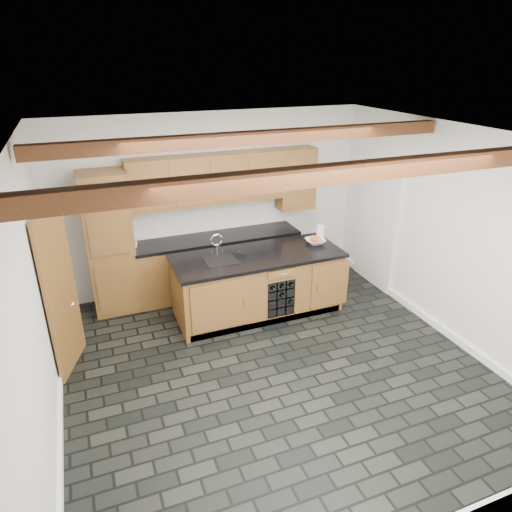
{
  "coord_description": "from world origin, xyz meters",
  "views": [
    {
      "loc": [
        -1.91,
        -4.26,
        3.56
      ],
      "look_at": [
        0.08,
        0.8,
        1.15
      ],
      "focal_mm": 32.0,
      "sensor_mm": 36.0,
      "label": 1
    }
  ],
  "objects": [
    {
      "name": "room_shell",
      "position": [
        -0.09,
        0.53,
        1.53
      ],
      "size": [
        5.01,
        5.0,
        5.0
      ],
      "color": "white",
      "rests_on": "ground"
    },
    {
      "name": "back_cabinetry",
      "position": [
        -0.38,
        2.24,
        0.98
      ],
      "size": [
        3.65,
        0.62,
        2.2
      ],
      "color": "brown",
      "rests_on": "ground"
    },
    {
      "name": "kitchen_scale",
      "position": [
        0.06,
        1.38,
        0.95
      ],
      "size": [
        0.17,
        0.12,
        0.05
      ],
      "rotation": [
        0.0,
        0.0,
        -0.17
      ],
      "color": "black",
      "rests_on": "island"
    },
    {
      "name": "ground",
      "position": [
        0.0,
        0.0,
        0.0
      ],
      "size": [
        5.0,
        5.0,
        0.0
      ],
      "primitive_type": "plane",
      "color": "black",
      "rests_on": "ground"
    },
    {
      "name": "mug",
      "position": [
        -1.3,
        2.22,
        0.97
      ],
      "size": [
        0.11,
        0.11,
        0.08
      ],
      "primitive_type": "imported",
      "rotation": [
        0.0,
        0.0,
        0.24
      ],
      "color": "white",
      "rests_on": "back_cabinetry"
    },
    {
      "name": "fruit_bowl",
      "position": [
        1.27,
        1.37,
        0.97
      ],
      "size": [
        0.31,
        0.31,
        0.07
      ],
      "primitive_type": "imported",
      "rotation": [
        0.0,
        0.0,
        -0.06
      ],
      "color": "silver",
      "rests_on": "island"
    },
    {
      "name": "paper_towel",
      "position": [
        1.42,
        1.49,
        1.04
      ],
      "size": [
        0.12,
        0.12,
        0.22
      ],
      "primitive_type": "cylinder",
      "color": "white",
      "rests_on": "island"
    },
    {
      "name": "island",
      "position": [
        0.31,
        1.28,
        0.47
      ],
      "size": [
        2.48,
        0.96,
        0.93
      ],
      "color": "brown",
      "rests_on": "ground"
    },
    {
      "name": "fruit_cluster",
      "position": [
        1.27,
        1.37,
        1.0
      ],
      "size": [
        0.16,
        0.17,
        0.07
      ],
      "color": "#C8441A",
      "rests_on": "fruit_bowl"
    },
    {
      "name": "faucet",
      "position": [
        -0.25,
        1.33,
        0.96
      ],
      "size": [
        0.45,
        0.4,
        0.34
      ],
      "color": "black",
      "rests_on": "island"
    }
  ]
}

